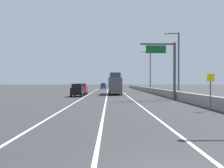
{
  "coord_description": "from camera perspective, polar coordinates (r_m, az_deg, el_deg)",
  "views": [
    {
      "loc": [
        -1.57,
        -5.39,
        2.34
      ],
      "look_at": [
        -1.11,
        36.69,
        2.0
      ],
      "focal_mm": 38.34,
      "sensor_mm": 36.0,
      "label": 1
    }
  ],
  "objects": [
    {
      "name": "speed_advisory_sign",
      "position": [
        21.0,
        22.45,
        -1.15
      ],
      "size": [
        0.6,
        0.11,
        3.0
      ],
      "color": "#4C4C51",
      "rests_on": "ground_plane"
    },
    {
      "name": "lane_stripe_center",
      "position": [
        60.44,
        -1.04,
        -1.76
      ],
      "size": [
        0.16,
        130.0,
        0.0
      ],
      "primitive_type": "cube",
      "color": "silver",
      "rests_on": "ground_plane"
    },
    {
      "name": "ground_plane",
      "position": [
        69.45,
        0.66,
        -1.48
      ],
      "size": [
        320.0,
        320.0,
        0.0
      ],
      "primitive_type": "plane",
      "color": "#2D2D30"
    },
    {
      "name": "car_gray_0",
      "position": [
        89.47,
        0.22,
        -0.42
      ],
      "size": [
        1.88,
        4.47,
        1.95
      ],
      "color": "slate",
      "rests_on": "ground_plane"
    },
    {
      "name": "lane_stripe_left",
      "position": [
        60.57,
        -4.35,
        -1.76
      ],
      "size": [
        0.16,
        130.0,
        0.0
      ],
      "primitive_type": "cube",
      "color": "silver",
      "rests_on": "ground_plane"
    },
    {
      "name": "lane_stripe_right",
      "position": [
        60.52,
        2.28,
        -1.76
      ],
      "size": [
        0.16,
        130.0,
        0.0
      ],
      "primitive_type": "cube",
      "color": "silver",
      "rests_on": "ground_plane"
    },
    {
      "name": "car_red_3",
      "position": [
        45.45,
        -7.14,
        -1.19
      ],
      "size": [
        1.83,
        4.18,
        2.09
      ],
      "color": "red",
      "rests_on": "ground_plane"
    },
    {
      "name": "lamp_post_right_second",
      "position": [
        36.24,
        15.21,
        5.55
      ],
      "size": [
        2.14,
        0.44,
        9.65
      ],
      "color": "#4C4C51",
      "rests_on": "ground_plane"
    },
    {
      "name": "car_blue_1",
      "position": [
        85.34,
        -2.1,
        -0.44
      ],
      "size": [
        1.91,
        4.58,
        2.01
      ],
      "color": "#1E389E",
      "rests_on": "ground_plane"
    },
    {
      "name": "jersey_barrier_right",
      "position": [
        46.34,
        10.74,
        -1.76
      ],
      "size": [
        0.6,
        120.0,
        1.1
      ],
      "primitive_type": "cube",
      "color": "gray",
      "rests_on": "ground_plane"
    },
    {
      "name": "lamp_post_right_third",
      "position": [
        56.75,
        8.85,
        3.71
      ],
      "size": [
        2.14,
        0.44,
        9.65
      ],
      "color": "#4C4C51",
      "rests_on": "ground_plane"
    },
    {
      "name": "car_black_2",
      "position": [
        39.07,
        -8.17,
        -1.47
      ],
      "size": [
        1.95,
        4.06,
        2.08
      ],
      "color": "black",
      "rests_on": "ground_plane"
    },
    {
      "name": "box_truck",
      "position": [
        45.92,
        0.8,
        -0.05
      ],
      "size": [
        2.69,
        9.59,
        4.23
      ],
      "color": "#4C4C51",
      "rests_on": "ground_plane"
    },
    {
      "name": "overhead_sign_gantry",
      "position": [
        32.15,
        13.44,
        4.71
      ],
      "size": [
        4.68,
        0.36,
        7.5
      ],
      "color": "#47474C",
      "rests_on": "ground_plane"
    }
  ]
}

